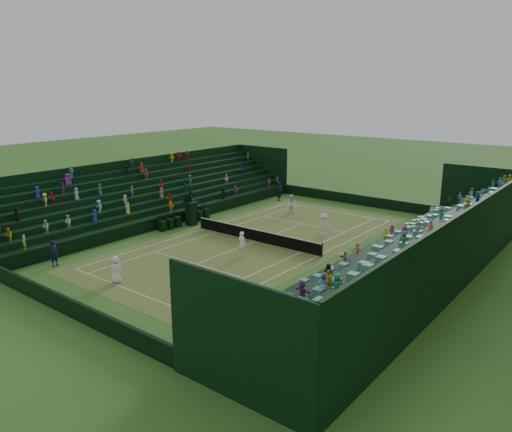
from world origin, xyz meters
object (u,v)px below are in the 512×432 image
(tennis_net, at_px, (256,235))
(player_far_east, at_px, (323,224))
(umpire_chair, at_px, (191,210))
(player_near_east, at_px, (242,244))
(player_near_west, at_px, (116,270))
(player_far_west, at_px, (291,204))

(tennis_net, height_order, player_far_east, player_far_east)
(tennis_net, xyz_separation_m, player_far_east, (3.16, 4.53, 0.37))
(umpire_chair, xyz_separation_m, player_near_east, (8.56, -3.53, -0.38))
(player_near_west, bearing_deg, tennis_net, -116.51)
(player_far_east, bearing_deg, tennis_net, -128.42)
(umpire_chair, distance_m, player_far_west, 9.60)
(tennis_net, relative_size, player_far_west, 6.54)
(umpire_chair, relative_size, player_near_east, 1.67)
(umpire_chair, bearing_deg, player_near_east, -22.38)
(player_near_west, xyz_separation_m, player_far_east, (4.62, 16.16, 0.07))
(player_near_west, distance_m, player_near_east, 8.82)
(umpire_chair, relative_size, player_far_east, 1.66)
(tennis_net, bearing_deg, player_near_west, -97.16)
(player_near_east, bearing_deg, tennis_net, -64.58)
(player_far_east, bearing_deg, player_far_west, 140.90)
(player_near_west, height_order, player_near_east, player_near_east)
(player_far_west, height_order, player_far_east, player_far_east)
(player_near_west, relative_size, player_near_east, 0.93)
(player_far_west, bearing_deg, player_near_west, -81.97)
(umpire_chair, height_order, player_far_east, umpire_chair)
(player_near_west, xyz_separation_m, player_near_east, (2.82, 8.36, 0.06))
(player_near_west, relative_size, player_far_west, 0.93)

